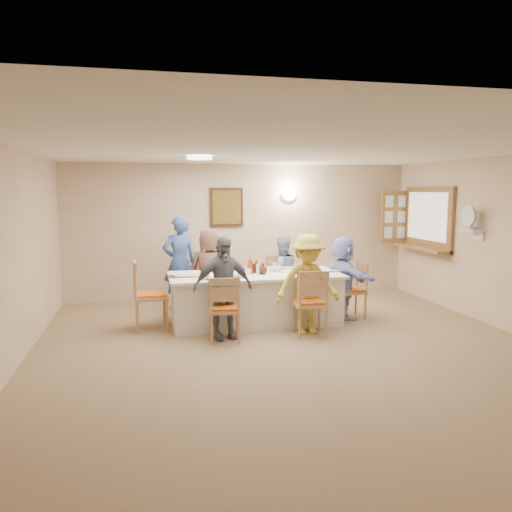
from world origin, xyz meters
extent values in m
plane|color=#A47F55|center=(0.00, 0.00, 0.00)|extent=(7.00, 7.00, 0.00)
plane|color=tan|center=(0.00, 3.50, 1.25)|extent=(6.50, 0.00, 6.50)
plane|color=tan|center=(0.00, -3.50, 1.25)|extent=(6.50, 0.00, 6.50)
plane|color=tan|center=(-3.25, 0.00, 1.25)|extent=(0.00, 7.00, 7.00)
plane|color=white|center=(0.00, 0.00, 2.50)|extent=(7.00, 7.00, 0.00)
cube|color=#3D2715|center=(-0.30, 3.47, 1.70)|extent=(0.62, 0.04, 0.72)
cube|color=black|center=(-0.30, 3.45, 1.70)|extent=(0.52, 0.02, 0.62)
ellipsoid|color=white|center=(0.90, 3.44, 1.90)|extent=(0.26, 0.09, 0.18)
cylinder|color=white|center=(-1.00, 1.50, 2.47)|extent=(0.36, 0.36, 0.05)
cube|color=olive|center=(3.21, 2.40, 1.50)|extent=(0.06, 1.50, 1.15)
cube|color=olive|center=(3.09, 2.40, 0.97)|extent=(0.30, 1.50, 0.05)
cube|color=olive|center=(2.95, 3.16, 1.50)|extent=(0.55, 0.04, 1.00)
cube|color=white|center=(3.13, 1.05, 1.40)|extent=(0.22, 0.36, 0.03)
cube|color=white|center=(-0.18, 1.55, 0.38)|extent=(2.59, 1.09, 0.76)
imported|color=brown|center=(-0.78, 2.23, 0.70)|extent=(0.77, 0.57, 1.41)
imported|color=#9198BA|center=(0.42, 2.23, 0.63)|extent=(0.73, 0.63, 1.26)
imported|color=slate|center=(-0.78, 0.87, 0.71)|extent=(0.94, 0.61, 1.41)
imported|color=gold|center=(0.42, 0.87, 0.70)|extent=(0.92, 0.53, 1.41)
imported|color=#97ABF7|center=(1.24, 1.55, 0.65)|extent=(1.35, 0.85, 1.30)
imported|color=#395AA7|center=(-1.23, 2.70, 0.80)|extent=(0.70, 0.57, 1.60)
cube|color=#472B19|center=(-0.78, 1.13, 0.76)|extent=(0.36, 0.27, 0.01)
cylinder|color=white|center=(-0.78, 1.13, 0.77)|extent=(0.26, 0.26, 0.02)
cube|color=gold|center=(-0.60, 1.08, 0.77)|extent=(0.13, 0.13, 0.01)
cube|color=#472B19|center=(0.42, 1.13, 0.76)|extent=(0.36, 0.26, 0.01)
cylinder|color=white|center=(0.42, 1.13, 0.77)|extent=(0.24, 0.24, 0.02)
cube|color=gold|center=(0.60, 1.08, 0.77)|extent=(0.14, 0.14, 0.01)
cube|color=#472B19|center=(-0.78, 1.97, 0.76)|extent=(0.37, 0.27, 0.01)
cylinder|color=white|center=(-0.78, 1.97, 0.77)|extent=(0.25, 0.25, 0.02)
cube|color=gold|center=(-0.60, 1.92, 0.77)|extent=(0.14, 0.14, 0.01)
cube|color=#472B19|center=(0.42, 1.97, 0.76)|extent=(0.32, 0.24, 0.01)
cylinder|color=white|center=(0.42, 1.97, 0.77)|extent=(0.25, 0.25, 0.02)
cube|color=gold|center=(0.60, 1.92, 0.77)|extent=(0.14, 0.14, 0.01)
cube|color=#472B19|center=(-1.28, 1.55, 0.76)|extent=(0.37, 0.28, 0.01)
cylinder|color=white|center=(-1.28, 1.55, 0.77)|extent=(0.23, 0.23, 0.01)
cube|color=gold|center=(-1.10, 1.50, 0.77)|extent=(0.13, 0.13, 0.01)
cube|color=#472B19|center=(0.94, 1.55, 0.76)|extent=(0.36, 0.27, 0.01)
cylinder|color=white|center=(0.94, 1.55, 0.77)|extent=(0.24, 0.24, 0.01)
cube|color=gold|center=(1.12, 1.50, 0.77)|extent=(0.15, 0.15, 0.01)
imported|color=white|center=(-0.97, 1.21, 0.81)|extent=(0.13, 0.13, 0.09)
imported|color=white|center=(0.25, 2.03, 0.80)|extent=(0.13, 0.13, 0.08)
imported|color=white|center=(-0.46, 1.32, 0.79)|extent=(0.26, 0.26, 0.05)
imported|color=white|center=(0.18, 1.77, 0.79)|extent=(0.35, 0.35, 0.06)
imported|color=#A9360E|center=(-0.25, 1.58, 0.89)|extent=(0.14, 0.14, 0.26)
imported|color=#411A11|center=(-0.15, 1.61, 0.86)|extent=(0.12, 0.12, 0.20)
imported|color=#411A11|center=(-0.07, 1.49, 0.85)|extent=(0.19, 0.19, 0.17)
cylinder|color=silver|center=(-0.33, 1.60, 0.82)|extent=(0.06, 0.06, 0.10)
camera|label=1|loc=(-1.79, -5.70, 2.00)|focal=35.00mm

